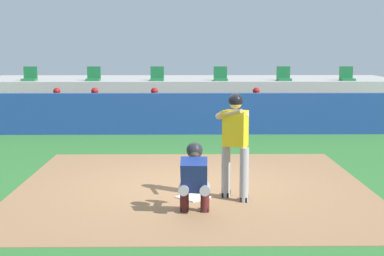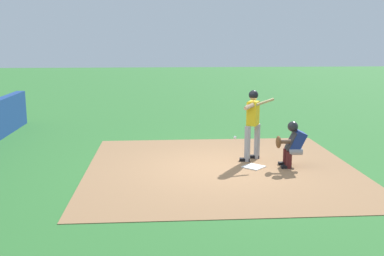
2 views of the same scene
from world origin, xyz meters
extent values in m
plane|color=#2D6B2D|center=(0.00, 0.00, 0.00)|extent=(80.00, 80.00, 0.00)
cube|color=#936B47|center=(0.00, 0.00, 0.01)|extent=(6.40, 6.40, 0.01)
cube|color=white|center=(0.00, -0.80, 0.02)|extent=(0.62, 0.62, 0.02)
cylinder|color=#99999E|center=(0.56, -0.74, 0.46)|extent=(0.15, 0.15, 0.92)
cylinder|color=#99999E|center=(0.84, -1.05, 0.46)|extent=(0.15, 0.15, 0.92)
cube|color=gold|center=(0.70, -0.89, 1.22)|extent=(0.45, 0.38, 0.60)
sphere|color=tan|center=(0.70, -0.89, 1.65)|extent=(0.21, 0.21, 0.21)
sphere|color=black|center=(0.70, -0.89, 1.68)|extent=(0.24, 0.24, 0.24)
cylinder|color=tan|center=(0.46, -0.75, 1.43)|extent=(0.18, 0.27, 0.17)
cylinder|color=tan|center=(0.66, -0.79, 1.43)|extent=(0.53, 0.38, 0.18)
cylinder|color=tan|center=(0.59, -1.03, 1.48)|extent=(0.39, 0.80, 0.24)
cube|color=black|center=(0.57, -0.68, 0.04)|extent=(0.17, 0.28, 0.09)
cube|color=black|center=(0.85, -0.99, 0.04)|extent=(0.17, 0.28, 0.09)
cylinder|color=gray|center=(-0.15, -1.77, 0.42)|extent=(0.17, 0.33, 0.16)
cylinder|color=#4C1919|center=(-0.15, -1.62, 0.21)|extent=(0.14, 0.14, 0.42)
cube|color=black|center=(-0.15, -1.56, 0.04)|extent=(0.12, 0.24, 0.08)
cylinder|color=gray|center=(0.17, -1.78, 0.42)|extent=(0.17, 0.33, 0.16)
cylinder|color=#4C1919|center=(0.17, -1.63, 0.21)|extent=(0.14, 0.14, 0.42)
cube|color=black|center=(0.17, -1.57, 0.04)|extent=(0.12, 0.24, 0.08)
cube|color=navy|center=(0.00, -1.82, 0.64)|extent=(0.42, 0.45, 0.57)
cube|color=#2D2D33|center=(0.01, -1.70, 0.64)|extent=(0.39, 0.27, 0.45)
sphere|color=brown|center=(0.01, -1.74, 0.98)|extent=(0.21, 0.21, 0.21)
sphere|color=#232328|center=(0.01, -1.72, 1.00)|extent=(0.25, 0.25, 0.25)
cylinder|color=brown|center=(-0.03, -1.60, 0.64)|extent=(0.12, 0.45, 0.10)
ellipsoid|color=brown|center=(-0.06, -1.37, 0.64)|extent=(0.28, 0.13, 0.30)
sphere|color=white|center=(0.04, -0.34, 0.75)|extent=(0.07, 0.07, 0.07)
cube|color=navy|center=(0.00, 6.50, 0.60)|extent=(13.00, 0.30, 1.20)
cube|color=olive|center=(0.00, 7.50, 0.23)|extent=(11.80, 0.44, 0.45)
cylinder|color=#939399|center=(-4.22, 7.25, 0.49)|extent=(0.15, 0.40, 0.15)
cylinder|color=#939399|center=(-4.22, 7.05, 0.23)|extent=(0.13, 0.13, 0.45)
cube|color=maroon|center=(-4.22, 7.00, 0.04)|extent=(0.11, 0.24, 0.08)
cylinder|color=#939399|center=(-3.96, 7.25, 0.49)|extent=(0.15, 0.40, 0.15)
cylinder|color=#939399|center=(-3.96, 7.05, 0.23)|extent=(0.13, 0.13, 0.45)
cube|color=maroon|center=(-3.96, 7.00, 0.04)|extent=(0.11, 0.24, 0.08)
cube|color=navy|center=(-4.09, 7.47, 0.76)|extent=(0.36, 0.22, 0.54)
sphere|color=#996B4C|center=(-4.09, 7.47, 1.15)|extent=(0.20, 0.20, 0.20)
sphere|color=maroon|center=(-4.09, 7.47, 1.19)|extent=(0.22, 0.22, 0.22)
cylinder|color=#996B4C|center=(-4.29, 7.33, 0.65)|extent=(0.09, 0.41, 0.22)
cylinder|color=#996B4C|center=(-3.89, 7.33, 0.65)|extent=(0.09, 0.41, 0.22)
cylinder|color=#939399|center=(-3.05, 7.25, 0.49)|extent=(0.15, 0.40, 0.15)
cylinder|color=#939399|center=(-3.05, 7.05, 0.23)|extent=(0.13, 0.13, 0.45)
cube|color=maroon|center=(-3.05, 7.00, 0.04)|extent=(0.11, 0.24, 0.08)
cylinder|color=#939399|center=(-2.79, 7.25, 0.49)|extent=(0.15, 0.40, 0.15)
cylinder|color=#939399|center=(-2.79, 7.05, 0.23)|extent=(0.13, 0.13, 0.45)
cube|color=maroon|center=(-2.79, 7.00, 0.04)|extent=(0.11, 0.24, 0.08)
cube|color=navy|center=(-2.92, 7.47, 0.76)|extent=(0.36, 0.22, 0.54)
sphere|color=brown|center=(-2.92, 7.47, 1.15)|extent=(0.20, 0.20, 0.20)
sphere|color=maroon|center=(-2.92, 7.47, 1.19)|extent=(0.22, 0.22, 0.22)
cylinder|color=brown|center=(-3.12, 7.33, 0.65)|extent=(0.09, 0.41, 0.22)
cylinder|color=brown|center=(-2.72, 7.33, 0.65)|extent=(0.09, 0.41, 0.22)
cylinder|color=#939399|center=(-1.21, 7.25, 0.49)|extent=(0.15, 0.40, 0.15)
cylinder|color=#939399|center=(-1.21, 7.05, 0.23)|extent=(0.13, 0.13, 0.45)
cube|color=maroon|center=(-1.21, 7.00, 0.04)|extent=(0.11, 0.24, 0.08)
cylinder|color=#939399|center=(-0.95, 7.25, 0.49)|extent=(0.15, 0.40, 0.15)
cylinder|color=#939399|center=(-0.95, 7.05, 0.23)|extent=(0.13, 0.13, 0.45)
cube|color=maroon|center=(-0.95, 7.00, 0.04)|extent=(0.11, 0.24, 0.08)
cube|color=navy|center=(-1.08, 7.47, 0.76)|extent=(0.36, 0.22, 0.54)
sphere|color=beige|center=(-1.08, 7.47, 1.15)|extent=(0.20, 0.20, 0.20)
sphere|color=maroon|center=(-1.08, 7.47, 1.19)|extent=(0.22, 0.22, 0.22)
cylinder|color=beige|center=(-1.28, 7.33, 0.65)|extent=(0.09, 0.41, 0.22)
cylinder|color=beige|center=(-0.88, 7.33, 0.65)|extent=(0.09, 0.41, 0.22)
cylinder|color=#939399|center=(1.94, 7.25, 0.49)|extent=(0.15, 0.40, 0.15)
cylinder|color=#939399|center=(1.94, 7.05, 0.23)|extent=(0.13, 0.13, 0.45)
cube|color=maroon|center=(1.94, 7.00, 0.04)|extent=(0.11, 0.24, 0.08)
cylinder|color=#939399|center=(2.20, 7.25, 0.49)|extent=(0.15, 0.40, 0.15)
cylinder|color=#939399|center=(2.20, 7.05, 0.23)|extent=(0.13, 0.13, 0.45)
cube|color=maroon|center=(2.20, 7.00, 0.04)|extent=(0.11, 0.24, 0.08)
cube|color=navy|center=(2.07, 7.47, 0.76)|extent=(0.36, 0.22, 0.54)
sphere|color=beige|center=(2.07, 7.47, 1.15)|extent=(0.20, 0.20, 0.20)
sphere|color=maroon|center=(2.07, 7.47, 1.19)|extent=(0.22, 0.22, 0.22)
cylinder|color=beige|center=(1.87, 7.33, 0.65)|extent=(0.09, 0.41, 0.22)
cylinder|color=beige|center=(2.27, 7.33, 0.65)|extent=(0.09, 0.41, 0.22)
cube|color=#9E9E99|center=(0.00, 10.90, 0.70)|extent=(15.00, 4.40, 1.40)
cube|color=#196033|center=(-5.42, 9.30, 1.44)|extent=(0.46, 0.46, 0.08)
cube|color=#196033|center=(-5.42, 9.50, 1.68)|extent=(0.46, 0.06, 0.40)
cube|color=#196033|center=(-3.25, 9.30, 1.44)|extent=(0.46, 0.46, 0.08)
cube|color=#196033|center=(-3.25, 9.50, 1.68)|extent=(0.46, 0.06, 0.40)
cube|color=#196033|center=(-1.08, 9.30, 1.44)|extent=(0.46, 0.46, 0.08)
cube|color=#196033|center=(-1.08, 9.50, 1.68)|extent=(0.46, 0.06, 0.40)
cube|color=#196033|center=(1.08, 9.30, 1.44)|extent=(0.46, 0.46, 0.08)
cube|color=#196033|center=(1.08, 9.50, 1.68)|extent=(0.46, 0.06, 0.40)
cube|color=#196033|center=(3.25, 9.30, 1.44)|extent=(0.46, 0.46, 0.08)
cube|color=#196033|center=(3.25, 9.50, 1.68)|extent=(0.46, 0.06, 0.40)
cube|color=#196033|center=(5.42, 9.30, 1.44)|extent=(0.46, 0.46, 0.08)
cube|color=#196033|center=(5.42, 9.50, 1.68)|extent=(0.46, 0.06, 0.40)
camera|label=1|loc=(-0.14, -10.34, 2.57)|focal=54.00mm
camera|label=2|loc=(-10.62, 1.46, 3.07)|focal=43.09mm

